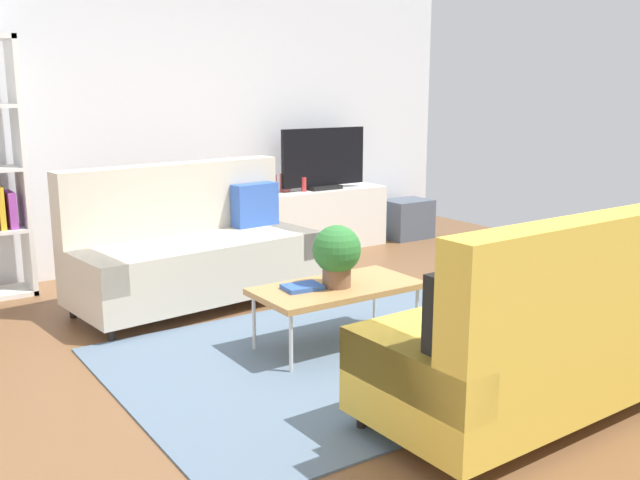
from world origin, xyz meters
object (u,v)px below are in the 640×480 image
storage_trunk (407,219)px  bottle_0 (304,184)px  coffee_table (337,289)px  couch_beige (192,249)px  vase_1 (285,183)px  tv (323,160)px  potted_plant (337,253)px  couch_green (541,335)px  vase_0 (272,184)px  tv_console (322,219)px  table_book_0 (302,287)px

storage_trunk → bottle_0: bearing=177.5°
coffee_table → bottle_0: size_ratio=7.42×
couch_beige → vase_1: (1.54, 1.12, 0.29)m
tv → potted_plant: (-1.59, -2.50, -0.31)m
couch_green → vase_0: (0.70, 3.97, 0.29)m
coffee_table → storage_trunk: 3.59m
couch_beige → potted_plant: (0.38, -1.44, 0.21)m
tv_console → storage_trunk: size_ratio=2.69×
tv → couch_green: bearing=-108.3°
couch_beige → vase_1: size_ratio=10.56×
table_book_0 → couch_green: bearing=-70.2°
couch_beige → table_book_0: (0.15, -1.37, -0.01)m
potted_plant → table_book_0: potted_plant is taller
coffee_table → couch_green: bearing=-78.5°
storage_trunk → vase_1: bearing=174.4°
couch_beige → table_book_0: couch_beige is taller
couch_beige → vase_0: couch_beige is taller
vase_0 → potted_plant: bearing=-111.5°
couch_green → vase_0: bearing=78.3°
vase_1 → table_book_0: bearing=-119.0°
tv_console → vase_1: (-0.43, 0.05, 0.41)m
couch_beige → vase_0: 1.81m
tv → storage_trunk: (1.10, -0.08, -0.73)m
vase_1 → bottle_0: size_ratio=1.26×
couch_green → tv: bearing=70.2°
vase_1 → bottle_0: (0.17, -0.09, -0.02)m
bottle_0 → table_book_0: bearing=-122.9°
coffee_table → potted_plant: 0.26m
tv → table_book_0: size_ratio=4.17×
storage_trunk → table_book_0: bearing=-141.2°
tv_console → table_book_0: 3.05m
vase_1 → bottle_0: bearing=-27.9°
vase_0 → bottle_0: bearing=-15.7°
storage_trunk → vase_0: vase_0 is taller
coffee_table → storage_trunk: size_ratio=2.12×
vase_0 → vase_1: size_ratio=0.98×
couch_green → table_book_0: bearing=108.2°
coffee_table → vase_0: (0.99, 2.54, 0.34)m
coffee_table → tv_console: bearing=57.8°
storage_trunk → table_book_0: table_book_0 is taller
potted_plant → vase_1: size_ratio=2.17×
tv → vase_0: size_ratio=5.42×
tv → vase_1: 0.49m
couch_beige → bottle_0: (1.71, 1.03, 0.27)m
couch_beige → vase_0: (1.39, 1.12, 0.29)m
couch_green → storage_trunk: (2.38, 3.82, -0.22)m
tv → bottle_0: 0.35m
potted_plant → vase_0: (1.01, 2.57, 0.09)m
coffee_table → tv: size_ratio=1.10×
tv_console → table_book_0: bearing=-126.6°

